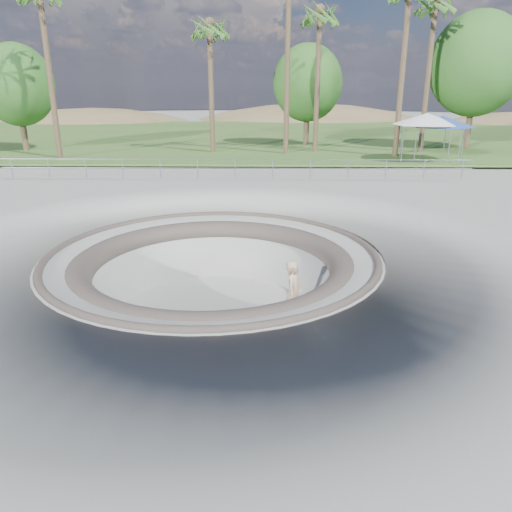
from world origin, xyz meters
TOP-DOWN VIEW (x-y plane):
  - ground at (0.00, 0.00)m, footprint 180.00×180.00m
  - skate_bowl at (0.00, 0.00)m, footprint 14.00×14.00m
  - grass_strip at (0.00, 34.00)m, footprint 180.00×36.00m
  - distant_hills at (3.78, 57.17)m, footprint 103.20×45.00m
  - safety_railing at (0.00, 12.00)m, footprint 25.00×0.06m
  - skateboard at (2.46, -1.14)m, footprint 0.78×0.40m
  - skater at (2.46, -1.14)m, footprint 0.69×0.85m
  - canopy_white at (11.71, 18.00)m, footprint 5.65×5.65m
  - canopy_blue at (12.71, 18.00)m, footprint 5.00×5.00m
  - palm_b at (-2.18, 21.86)m, footprint 2.60×2.60m
  - palm_d at (5.21, 22.44)m, footprint 2.60×2.60m
  - palm_f at (12.77, 22.13)m, footprint 2.60×2.60m
  - bushy_tree_left at (-16.07, 22.54)m, footprint 5.22×4.75m
  - bushy_tree_mid at (4.86, 26.52)m, footprint 5.37×4.88m
  - bushy_tree_right at (16.98, 24.65)m, footprint 6.80×6.18m

SIDE VIEW (x-z plane):
  - distant_hills at x=3.78m, z-range -21.32..7.28m
  - skateboard at x=2.46m, z-range -1.88..-1.80m
  - skate_bowl at x=0.00m, z-range -3.88..0.22m
  - skater at x=2.46m, z-range -1.82..0.19m
  - ground at x=0.00m, z-range 0.00..0.00m
  - grass_strip at x=0.00m, z-range 0.16..0.28m
  - safety_railing at x=0.00m, z-range 0.18..1.20m
  - canopy_blue at x=12.71m, z-range 1.32..4.10m
  - canopy_white at x=11.71m, z-range 1.38..4.31m
  - bushy_tree_left at x=-16.07m, z-range 1.07..8.60m
  - bushy_tree_mid at x=4.86m, z-range 1.10..8.84m
  - bushy_tree_right at x=16.98m, z-range 1.35..11.16m
  - palm_b at x=-2.18m, z-range 3.56..12.97m
  - palm_d at x=5.21m, z-range 3.92..14.19m
  - palm_f at x=12.77m, z-range 4.16..14.97m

